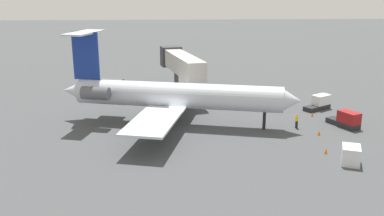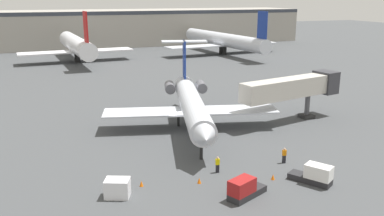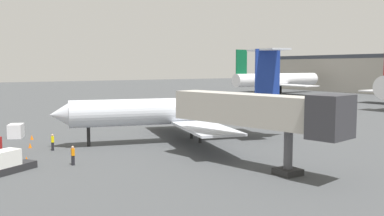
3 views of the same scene
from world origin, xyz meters
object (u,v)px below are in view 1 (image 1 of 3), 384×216
(traffic_cone_near, at_px, (319,133))
(ground_crew_marshaller, at_px, (297,121))
(baggage_tug_lead, at_px, (319,103))
(cargo_container_uld, at_px, (351,155))
(regional_jet, at_px, (171,94))
(traffic_cone_far, at_px, (312,114))
(ground_crew_loader, at_px, (280,103))
(jet_bridge, at_px, (180,63))
(baggage_tug_trailing, at_px, (346,120))
(traffic_cone_mid, at_px, (326,151))

(traffic_cone_near, bearing_deg, ground_crew_marshaller, 32.42)
(baggage_tug_lead, height_order, cargo_container_uld, baggage_tug_lead)
(regional_jet, distance_m, traffic_cone_far, 18.12)
(baggage_tug_lead, bearing_deg, ground_crew_loader, 89.52)
(jet_bridge, relative_size, cargo_container_uld, 6.52)
(jet_bridge, bearing_deg, ground_crew_loader, -127.85)
(ground_crew_marshaller, xyz_separation_m, traffic_cone_far, (4.33, -3.42, -0.58))
(baggage_tug_lead, bearing_deg, jet_bridge, 61.04)
(ground_crew_loader, xyz_separation_m, traffic_cone_near, (-10.23, -1.44, -0.58))
(baggage_tug_lead, height_order, traffic_cone_near, baggage_tug_lead)
(ground_crew_loader, height_order, traffic_cone_far, ground_crew_loader)
(ground_crew_marshaller, relative_size, traffic_cone_far, 3.07)
(ground_crew_loader, relative_size, traffic_cone_near, 3.07)
(jet_bridge, bearing_deg, cargo_container_uld, -152.93)
(ground_crew_marshaller, relative_size, baggage_tug_lead, 0.41)
(ground_crew_marshaller, distance_m, cargo_container_uld, 10.49)
(jet_bridge, xyz_separation_m, baggage_tug_trailing, (-17.61, -18.42, -3.98))
(jet_bridge, xyz_separation_m, cargo_container_uld, (-27.95, -14.28, -4.00))
(cargo_container_uld, bearing_deg, traffic_cone_near, -0.04)
(ground_crew_marshaller, bearing_deg, cargo_container_uld, -170.89)
(traffic_cone_near, relative_size, traffic_cone_far, 1.00)
(cargo_container_uld, distance_m, traffic_cone_near, 7.76)
(cargo_container_uld, bearing_deg, ground_crew_loader, 4.58)
(baggage_tug_trailing, height_order, traffic_cone_near, baggage_tug_trailing)
(baggage_tug_trailing, xyz_separation_m, traffic_cone_mid, (-7.88, 5.43, -0.56))
(traffic_cone_mid, bearing_deg, traffic_cone_far, -13.98)
(cargo_container_uld, relative_size, traffic_cone_near, 4.66)
(jet_bridge, relative_size, ground_crew_loader, 9.89)
(regional_jet, height_order, baggage_tug_lead, regional_jet)
(jet_bridge, xyz_separation_m, ground_crew_loader, (-9.98, -12.84, -3.96))
(ground_crew_marshaller, xyz_separation_m, traffic_cone_near, (-2.63, -1.67, -0.58))
(baggage_tug_lead, bearing_deg, regional_jet, 104.31)
(ground_crew_marshaller, bearing_deg, baggage_tug_trailing, -90.25)
(jet_bridge, bearing_deg, baggage_tug_trailing, -133.72)
(traffic_cone_near, bearing_deg, baggage_tug_lead, -20.59)
(ground_crew_loader, distance_m, traffic_cone_near, 10.35)
(cargo_container_uld, xyz_separation_m, traffic_cone_near, (7.74, -0.01, -0.55))
(baggage_tug_trailing, xyz_separation_m, traffic_cone_near, (-2.60, 4.13, -0.56))
(regional_jet, distance_m, ground_crew_marshaller, 14.78)
(baggage_tug_lead, height_order, traffic_cone_mid, baggage_tug_lead)
(jet_bridge, height_order, baggage_tug_lead, jet_bridge)
(traffic_cone_near, xyz_separation_m, traffic_cone_far, (6.95, -1.75, 0.00))
(regional_jet, relative_size, cargo_container_uld, 10.89)
(ground_crew_marshaller, bearing_deg, baggage_tug_lead, -36.00)
(ground_crew_loader, bearing_deg, baggage_tug_lead, -90.48)
(regional_jet, bearing_deg, traffic_cone_mid, -125.36)
(ground_crew_loader, distance_m, traffic_cone_far, 4.62)
(baggage_tug_lead, bearing_deg, traffic_cone_far, 147.32)
(cargo_container_uld, bearing_deg, ground_crew_marshaller, 9.11)
(traffic_cone_near, distance_m, traffic_cone_mid, 5.44)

